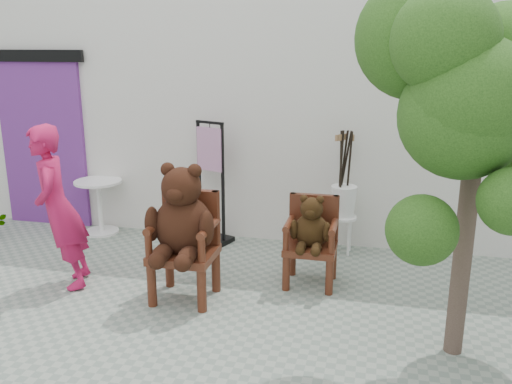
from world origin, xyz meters
TOP-DOWN VIEW (x-y plane):
  - ground_plane at (0.00, 0.00)m, footprint 60.00×60.00m
  - back_wall at (0.00, 3.10)m, footprint 9.00×1.00m
  - doorway at (-3.00, 2.58)m, footprint 1.40×0.11m
  - chair_big at (-0.39, 0.81)m, footprint 0.67×0.71m
  - chair_small at (0.76, 1.42)m, footprint 0.52×0.51m
  - person at (-1.69, 0.80)m, footprint 0.61×0.71m
  - cafe_table at (-2.12, 2.35)m, footprint 0.60×0.60m
  - display_stand at (-0.60, 2.35)m, footprint 0.54×0.48m
  - stool_bucket at (1.01, 2.35)m, footprint 0.32×0.32m
  - tree at (2.02, 0.37)m, footprint 1.76×1.52m

SIDE VIEW (x-z plane):
  - ground_plane at x=0.00m, z-range 0.00..0.00m
  - cafe_table at x=-2.12m, z-range 0.09..0.79m
  - chair_small at x=0.76m, z-range 0.09..1.04m
  - display_stand at x=-0.60m, z-range -0.17..1.34m
  - stool_bucket at x=1.01m, z-range -0.08..1.37m
  - chair_big at x=-0.39m, z-range 0.08..1.43m
  - person at x=-1.69m, z-range 0.00..1.65m
  - doorway at x=-3.00m, z-range 0.00..2.33m
  - back_wall at x=0.00m, z-range 0.00..3.00m
  - tree at x=2.02m, z-range 0.62..3.52m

